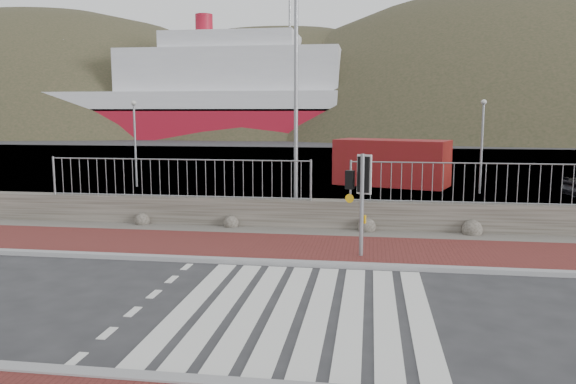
% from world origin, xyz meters
% --- Properties ---
extents(ground, '(220.00, 220.00, 0.00)m').
position_xyz_m(ground, '(0.00, 0.00, 0.00)').
color(ground, '#28282B').
rests_on(ground, ground).
extents(sidewalk_far, '(40.00, 3.00, 0.08)m').
position_xyz_m(sidewalk_far, '(0.00, 4.50, 0.04)').
color(sidewalk_far, maroon).
rests_on(sidewalk_far, ground).
extents(kerb_far, '(40.00, 0.25, 0.12)m').
position_xyz_m(kerb_far, '(0.00, 3.00, 0.05)').
color(kerb_far, gray).
rests_on(kerb_far, ground).
extents(zebra_crossing, '(4.62, 5.60, 0.01)m').
position_xyz_m(zebra_crossing, '(-0.00, 0.00, 0.01)').
color(zebra_crossing, silver).
rests_on(zebra_crossing, ground).
extents(gravel_strip, '(40.00, 1.50, 0.06)m').
position_xyz_m(gravel_strip, '(0.00, 6.50, 0.03)').
color(gravel_strip, '#59544C').
rests_on(gravel_strip, ground).
extents(stone_wall, '(40.00, 0.60, 0.90)m').
position_xyz_m(stone_wall, '(0.00, 7.30, 0.45)').
color(stone_wall, '#49443C').
rests_on(stone_wall, ground).
extents(railing, '(18.07, 0.07, 1.22)m').
position_xyz_m(railing, '(0.00, 7.15, 1.82)').
color(railing, gray).
rests_on(railing, stone_wall).
extents(quay, '(120.00, 40.00, 0.50)m').
position_xyz_m(quay, '(0.00, 27.90, 0.00)').
color(quay, '#4C4C4F').
rests_on(quay, ground).
extents(water, '(220.00, 50.00, 0.05)m').
position_xyz_m(water, '(0.00, 62.90, 0.00)').
color(water, '#3F4C54').
rests_on(water, ground).
extents(ferry, '(50.00, 16.00, 20.00)m').
position_xyz_m(ferry, '(-24.65, 67.90, 5.36)').
color(ferry, maroon).
rests_on(ferry, ground).
extents(hills_backdrop, '(254.00, 90.00, 100.00)m').
position_xyz_m(hills_backdrop, '(6.74, 87.90, -23.05)').
color(hills_backdrop, '#2C311D').
rests_on(hills_backdrop, ground).
extents(traffic_signal_far, '(0.63, 0.38, 2.58)m').
position_xyz_m(traffic_signal_far, '(0.96, 3.88, 1.86)').
color(traffic_signal_far, gray).
rests_on(traffic_signal_far, ground).
extents(streetlight, '(1.58, 0.38, 7.47)m').
position_xyz_m(streetlight, '(-1.06, 8.08, 4.20)').
color(streetlight, gray).
rests_on(streetlight, ground).
extents(shipping_container, '(5.81, 3.86, 2.24)m').
position_xyz_m(shipping_container, '(2.21, 18.22, 1.12)').
color(shipping_container, maroon).
rests_on(shipping_container, ground).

